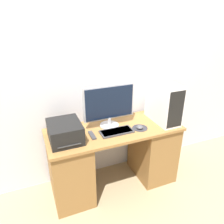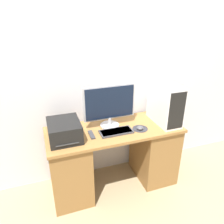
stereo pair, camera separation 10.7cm
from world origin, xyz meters
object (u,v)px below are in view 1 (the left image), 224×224
object	(u,v)px
keyboard	(117,132)
mouse	(140,127)
computer_tower	(164,102)
printer	(65,132)
monitor	(109,105)
remote_control	(92,135)

from	to	relation	value
keyboard	mouse	world-z (taller)	mouse
computer_tower	mouse	bearing A→B (deg)	-166.45
mouse	computer_tower	world-z (taller)	computer_tower
mouse	printer	world-z (taller)	printer
printer	monitor	bearing A→B (deg)	11.78
mouse	printer	distance (m)	0.77
keyboard	remote_control	size ratio (longest dim) A/B	2.13
keyboard	mouse	distance (m)	0.25
monitor	computer_tower	bearing A→B (deg)	-10.23
keyboard	remote_control	distance (m)	0.25
mouse	computer_tower	distance (m)	0.39
monitor	mouse	distance (m)	0.40
monitor	printer	world-z (taller)	monitor
monitor	mouse	world-z (taller)	monitor
mouse	remote_control	world-z (taller)	mouse
computer_tower	printer	size ratio (longest dim) A/B	1.20
keyboard	mouse	xyz separation A→B (m)	(0.25, -0.03, 0.01)
keyboard	computer_tower	size ratio (longest dim) A/B	0.77
computer_tower	remote_control	bearing A→B (deg)	-178.29
printer	remote_control	distance (m)	0.27
monitor	keyboard	distance (m)	0.29
computer_tower	remote_control	distance (m)	0.86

